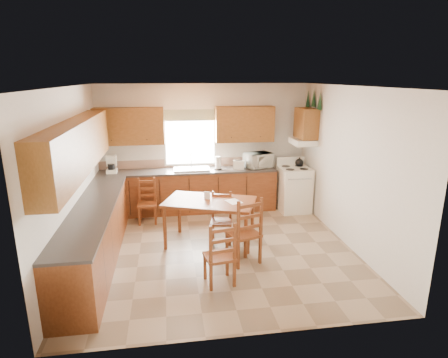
{
  "coord_description": "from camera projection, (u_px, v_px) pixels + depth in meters",
  "views": [
    {
      "loc": [
        -0.77,
        -5.79,
        2.86
      ],
      "look_at": [
        0.15,
        0.3,
        1.15
      ],
      "focal_mm": 30.0,
      "sensor_mm": 36.0,
      "label": 1
    }
  ],
  "objects": [
    {
      "name": "window_frame",
      "position": [
        190.0,
        138.0,
        8.05
      ],
      "size": [
        1.13,
        0.02,
        1.18
      ],
      "primitive_type": "cube",
      "color": "white",
      "rests_on": "wall_back"
    },
    {
      "name": "upper_cab_left",
      "position": [
        77.0,
        147.0,
        5.45
      ],
      "size": [
        0.33,
        3.6,
        0.75
      ],
      "primitive_type": "cube",
      "color": "brown",
      "rests_on": "wall_left"
    },
    {
      "name": "floor",
      "position": [
        218.0,
        249.0,
        6.39
      ],
      "size": [
        4.5,
        4.5,
        0.0
      ],
      "primitive_type": "plane",
      "color": "#8E785C",
      "rests_on": "ground"
    },
    {
      "name": "wall_front",
      "position": [
        246.0,
        226.0,
        3.89
      ],
      "size": [
        4.5,
        4.5,
        0.0
      ],
      "primitive_type": "plane",
      "color": "silver",
      "rests_on": "floor"
    },
    {
      "name": "lower_cab_back",
      "position": [
        189.0,
        191.0,
        8.08
      ],
      "size": [
        3.75,
        0.6,
        0.88
      ],
      "primitive_type": "cube",
      "color": "brown",
      "rests_on": "floor"
    },
    {
      "name": "chair_far_left",
      "position": [
        147.0,
        202.0,
        7.43
      ],
      "size": [
        0.37,
        0.36,
        0.88
      ],
      "primitive_type": "cube",
      "rotation": [
        0.0,
        0.0,
        -0.01
      ],
      "color": "brown",
      "rests_on": "floor"
    },
    {
      "name": "backsplash",
      "position": [
        187.0,
        163.0,
        8.2
      ],
      "size": [
        3.75,
        0.01,
        0.18
      ],
      "primitive_type": "cube",
      "color": "#96745F",
      "rests_on": "counter_back"
    },
    {
      "name": "upper_cab_back_left",
      "position": [
        129.0,
        126.0,
        7.66
      ],
      "size": [
        1.41,
        0.33,
        0.75
      ],
      "primitive_type": "cube",
      "color": "brown",
      "rests_on": "wall_back"
    },
    {
      "name": "pine_decal_a",
      "position": [
        320.0,
        101.0,
        7.34
      ],
      "size": [
        0.22,
        0.22,
        0.36
      ],
      "primitive_type": "cone",
      "color": "#173F23",
      "rests_on": "wall_right"
    },
    {
      "name": "toaster",
      "position": [
        239.0,
        165.0,
        8.0
      ],
      "size": [
        0.25,
        0.19,
        0.19
      ],
      "primitive_type": "cube",
      "rotation": [
        0.0,
        0.0,
        -0.19
      ],
      "color": "white",
      "rests_on": "counter_back"
    },
    {
      "name": "ceiling",
      "position": [
        217.0,
        86.0,
        5.67
      ],
      "size": [
        4.5,
        4.5,
        0.0
      ],
      "primitive_type": "plane",
      "color": "#9C5722",
      "rests_on": "floor"
    },
    {
      "name": "table_card",
      "position": [
        207.0,
        195.0,
        6.43
      ],
      "size": [
        0.1,
        0.06,
        0.13
      ],
      "primitive_type": "cube",
      "rotation": [
        0.0,
        0.0,
        -0.4
      ],
      "color": "white",
      "rests_on": "dining_table"
    },
    {
      "name": "counter_left",
      "position": [
        93.0,
        208.0,
        5.73
      ],
      "size": [
        0.63,
        3.6,
        0.04
      ],
      "primitive_type": "cube",
      "color": "#3B3532",
      "rests_on": "lower_cab_left"
    },
    {
      "name": "wall_right",
      "position": [
        349.0,
        167.0,
        6.35
      ],
      "size": [
        4.5,
        4.5,
        0.0
      ],
      "primitive_type": "plane",
      "color": "silver",
      "rests_on": "floor"
    },
    {
      "name": "coffeemaker",
      "position": [
        111.0,
        166.0,
        7.68
      ],
      "size": [
        0.23,
        0.26,
        0.3
      ],
      "primitive_type": "cube",
      "rotation": [
        0.0,
        0.0,
        0.28
      ],
      "color": "white",
      "rests_on": "counter_back"
    },
    {
      "name": "lower_cab_left",
      "position": [
        96.0,
        236.0,
        5.85
      ],
      "size": [
        0.6,
        3.6,
        0.88
      ],
      "primitive_type": "cube",
      "color": "brown",
      "rests_on": "floor"
    },
    {
      "name": "wall_back",
      "position": [
        204.0,
        147.0,
        8.17
      ],
      "size": [
        4.5,
        4.5,
        0.0
      ],
      "primitive_type": "plane",
      "color": "silver",
      "rests_on": "floor"
    },
    {
      "name": "upper_cab_back_right",
      "position": [
        244.0,
        124.0,
        8.01
      ],
      "size": [
        1.25,
        0.33,
        0.75
      ],
      "primitive_type": "cube",
      "color": "brown",
      "rests_on": "wall_back"
    },
    {
      "name": "window_pane",
      "position": [
        190.0,
        138.0,
        8.04
      ],
      "size": [
        1.05,
        0.01,
        1.1
      ],
      "primitive_type": "cube",
      "color": "white",
      "rests_on": "wall_back"
    },
    {
      "name": "window_valance",
      "position": [
        190.0,
        115.0,
        7.89
      ],
      "size": [
        1.19,
        0.01,
        0.24
      ],
      "primitive_type": "cube",
      "color": "#455A34",
      "rests_on": "wall_back"
    },
    {
      "name": "counter_back",
      "position": [
        188.0,
        171.0,
        7.96
      ],
      "size": [
        3.75,
        0.63,
        0.04
      ],
      "primitive_type": "cube",
      "color": "#3B3532",
      "rests_on": "lower_cab_back"
    },
    {
      "name": "sink_basin",
      "position": [
        192.0,
        169.0,
        7.96
      ],
      "size": [
        0.75,
        0.45,
        0.04
      ],
      "primitive_type": "cube",
      "color": "silver",
      "rests_on": "counter_back"
    },
    {
      "name": "stove",
      "position": [
        294.0,
        190.0,
        8.1
      ],
      "size": [
        0.65,
        0.67,
        0.94
      ],
      "primitive_type": "cube",
      "rotation": [
        0.0,
        0.0,
        0.03
      ],
      "color": "white",
      "rests_on": "floor"
    },
    {
      "name": "chair_far_right",
      "position": [
        221.0,
        218.0,
        6.55
      ],
      "size": [
        0.43,
        0.42,
        0.88
      ],
      "primitive_type": "cube",
      "rotation": [
        0.0,
        0.0,
        -0.2
      ],
      "color": "brown",
      "rests_on": "floor"
    },
    {
      "name": "chair_near_left",
      "position": [
        219.0,
        252.0,
        5.22
      ],
      "size": [
        0.45,
        0.44,
        0.95
      ],
      "primitive_type": "cube",
      "rotation": [
        0.0,
        0.0,
        3.3
      ],
      "color": "brown",
      "rests_on": "floor"
    },
    {
      "name": "pine_decal_b",
      "position": [
        314.0,
        98.0,
        7.64
      ],
      "size": [
        0.22,
        0.22,
        0.36
      ],
      "primitive_type": "cone",
      "color": "#173F23",
      "rests_on": "wall_right"
    },
    {
      "name": "dining_table",
      "position": [
        210.0,
        222.0,
        6.48
      ],
      "size": [
        1.7,
        1.34,
        0.8
      ],
      "primitive_type": "cube",
      "rotation": [
        0.0,
        0.0,
        -0.37
      ],
      "color": "brown",
      "rests_on": "floor"
    },
    {
      "name": "chair_near_right",
      "position": [
        244.0,
        229.0,
        5.83
      ],
      "size": [
        0.57,
        0.55,
        1.08
      ],
      "primitive_type": "cube",
      "rotation": [
        0.0,
        0.0,
        3.46
      ],
      "color": "brown",
      "rests_on": "floor"
    },
    {
      "name": "upper_cab_stove",
      "position": [
        306.0,
        123.0,
        7.76
      ],
      "size": [
        0.33,
        0.62,
        0.62
      ],
      "primitive_type": "cube",
      "color": "brown",
      "rests_on": "wall_right"
    },
    {
      "name": "paper_towel",
      "position": [
        218.0,
        163.0,
        7.96
      ],
      "size": [
        0.13,
        0.13,
        0.28
      ],
      "primitive_type": "cylinder",
      "rotation": [
        0.0,
        0.0,
        0.11
      ],
      "color": "white",
      "rests_on": "counter_back"
    },
    {
      "name": "range_hood",
      "position": [
        303.0,
        142.0,
        7.85
      ],
      "size": [
        0.44,
        0.62,
        0.12
      ],
      "primitive_type": "cube",
      "color": "white",
      "rests_on": "wall_right"
    },
    {
      "name": "microwave",
      "position": [
        258.0,
        160.0,
        8.13
      ],
      "size": [
        0.63,
        0.54,
        0.32
      ],
      "primitive_type": "imported",
      "rotation": [
        0.0,
        0.0,
        0.35
      ],
      "color": "white",
      "rests_on": "counter_back"
    },
    {
      "name": "pine_decal_c",
      "position": [
        308.0,
        99.0,
        7.95
      ],
      "size": [
        0.22,
        0.22,
        0.36
      ],
      "primitive_type": "cone",
      "color": "#173F23",
      "rests_on": "wall_right"
    },
    {
      "name": "wall_left",
      "position": [
        72.0,
        178.0,
        5.71
      ],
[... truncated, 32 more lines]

